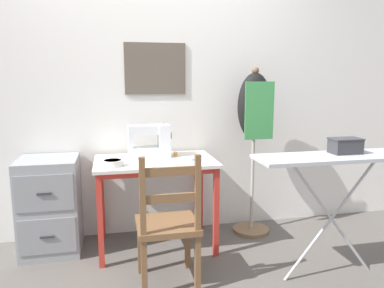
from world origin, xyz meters
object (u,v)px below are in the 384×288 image
thread_spool_near_machine (175,154)px  wooden_chair (168,225)px  filing_cabinet (50,205)px  sewing_machine (151,142)px  ironing_board (335,163)px  fabric_bowl (113,163)px  dress_form (254,117)px  storage_box (345,146)px  scissors (197,161)px

thread_spool_near_machine → wooden_chair: wooden_chair is taller
filing_cabinet → wooden_chair: bearing=-40.0°
sewing_machine → ironing_board: bearing=-36.3°
fabric_bowl → thread_spool_near_machine: 0.56m
wooden_chair → fabric_bowl: bearing=127.3°
fabric_bowl → wooden_chair: bearing=-52.7°
dress_form → storage_box: dress_form is taller
sewing_machine → fabric_bowl: bearing=-139.5°
wooden_chair → dress_form: (0.86, 0.71, 0.61)m
sewing_machine → scissors: (0.33, -0.23, -0.12)m
scissors → ironing_board: ironing_board is taller
fabric_bowl → filing_cabinet: size_ratio=0.21×
filing_cabinet → thread_spool_near_machine: bearing=-0.9°
fabric_bowl → sewing_machine: bearing=40.5°
sewing_machine → thread_spool_near_machine: bearing=-9.1°
wooden_chair → dress_form: 1.27m
dress_form → ironing_board: size_ratio=1.34×
sewing_machine → storage_box: 1.46m
wooden_chair → storage_box: bearing=-3.8°
fabric_bowl → scissors: (0.64, 0.04, -0.02)m
filing_cabinet → storage_box: bearing=-20.9°
ironing_board → storage_box: storage_box is taller
ironing_board → scissors: bearing=143.2°
filing_cabinet → dress_form: (1.69, 0.01, 0.66)m
filing_cabinet → storage_box: size_ratio=3.62×
scissors → dress_form: size_ratio=0.09×
fabric_bowl → ironing_board: 1.55m
scissors → storage_box: (0.90, -0.56, 0.18)m
dress_form → storage_box: 0.87m
scissors → storage_box: 1.08m
wooden_chair → ironing_board: wooden_chair is taller
sewing_machine → dress_form: (0.88, -0.01, 0.18)m
thread_spool_near_machine → filing_cabinet: size_ratio=0.05×
filing_cabinet → dress_form: size_ratio=0.52×
thread_spool_near_machine → wooden_chair: 0.77m
wooden_chair → dress_form: bearing=39.4°
filing_cabinet → storage_box: (2.04, -0.78, 0.54)m
thread_spool_near_machine → storage_box: size_ratio=0.18×
thread_spool_near_machine → ironing_board: bearing=-40.5°
scissors → thread_spool_near_machine: thread_spool_near_machine is taller
fabric_bowl → wooden_chair: size_ratio=0.17×
scissors → dress_form: (0.55, 0.23, 0.30)m
wooden_chair → filing_cabinet: (-0.83, 0.70, -0.04)m
fabric_bowl → ironing_board: size_ratio=0.14×
fabric_bowl → ironing_board: bearing=-21.3°
wooden_chair → storage_box: 1.31m
wooden_chair → ironing_board: (1.11, -0.12, 0.39)m
fabric_bowl → filing_cabinet: (-0.49, 0.25, -0.38)m
sewing_machine → ironing_board: 1.41m
scissors → dress_form: dress_form is taller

